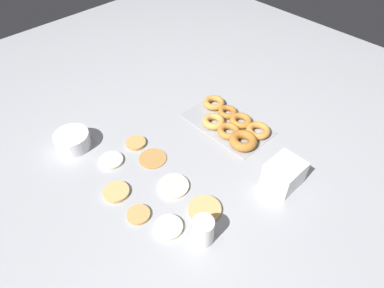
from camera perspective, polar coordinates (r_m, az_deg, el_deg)
ground_plane at (r=1.35m, az=-2.84°, el=-3.57°), size 3.00×3.00×0.00m
pancake_0 at (r=1.40m, az=-13.32°, el=-2.70°), size 0.09×0.09×0.01m
pancake_1 at (r=1.28m, az=-3.08°, el=-7.04°), size 0.11×0.11×0.01m
pancake_2 at (r=1.29m, az=-12.51°, el=-7.79°), size 0.10×0.10×0.01m
pancake_3 at (r=1.22m, az=2.15°, el=-10.83°), size 0.12×0.12×0.01m
pancake_4 at (r=1.38m, az=-6.57°, el=-2.36°), size 0.11×0.11×0.01m
pancake_5 at (r=1.22m, az=-8.89°, el=-11.54°), size 0.08×0.08×0.01m
pancake_6 at (r=1.45m, az=-9.34°, el=0.18°), size 0.08×0.08×0.01m
pancake_7 at (r=1.18m, az=-3.91°, el=-13.66°), size 0.10×0.10×0.01m
donut_tray at (r=1.51m, az=6.72°, el=3.25°), size 0.38×0.22×0.04m
batter_bowl at (r=1.49m, az=-19.29°, el=0.58°), size 0.14×0.14×0.07m
container_stack at (r=1.30m, az=15.08°, el=-4.83°), size 0.11×0.13×0.10m
paper_cup at (r=1.12m, az=1.84°, el=-14.23°), size 0.07×0.07×0.10m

